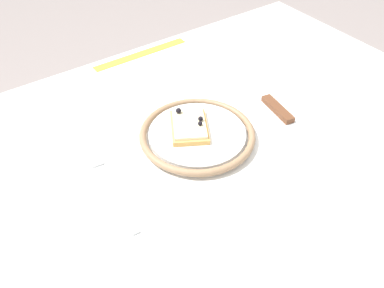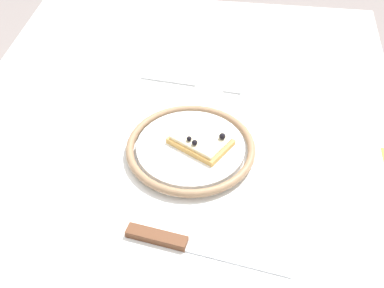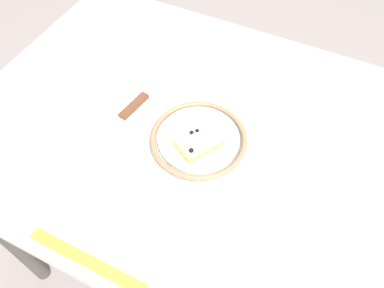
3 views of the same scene
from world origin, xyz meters
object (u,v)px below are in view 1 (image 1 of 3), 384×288
dining_table (211,181)px  measuring_tape (141,54)px  plate (197,135)px  fork (111,189)px  knife (269,101)px  pizza_slice_near (189,126)px

dining_table → measuring_tape: bearing=81.2°
plate → fork: size_ratio=1.08×
plate → knife: (0.19, 0.01, -0.01)m
plate → pizza_slice_near: bearing=113.1°
dining_table → measuring_tape: (0.06, 0.36, 0.10)m
pizza_slice_near → fork: pizza_slice_near is taller
fork → measuring_tape: (0.26, 0.35, -0.00)m
dining_table → plate: size_ratio=5.03×
dining_table → plate: (-0.01, 0.03, 0.11)m
dining_table → pizza_slice_near: pizza_slice_near is taller
plate → pizza_slice_near: size_ratio=1.88×
dining_table → knife: knife is taller
dining_table → fork: bearing=177.2°
dining_table → pizza_slice_near: 0.13m
dining_table → knife: (0.17, 0.04, 0.10)m
knife → measuring_tape: 0.35m
dining_table → plate: 0.11m
fork → measuring_tape: 0.44m
knife → measuring_tape: knife is taller
knife → measuring_tape: (-0.12, 0.32, -0.00)m
plate → fork: bearing=-173.4°
dining_table → fork: fork is taller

